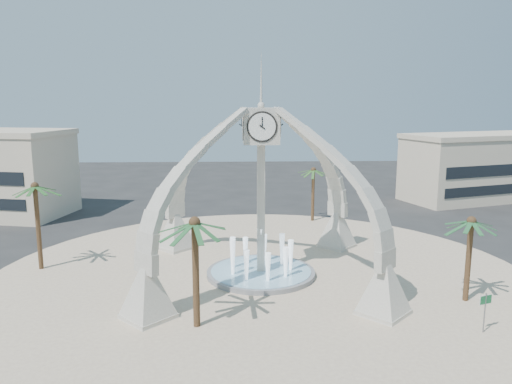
{
  "coord_description": "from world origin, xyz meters",
  "views": [
    {
      "loc": [
        -1.77,
        -35.15,
        12.82
      ],
      "look_at": [
        -0.28,
        2.0,
        5.96
      ],
      "focal_mm": 35.0,
      "sensor_mm": 36.0,
      "label": 1
    }
  ],
  "objects_px": {
    "fountain": "(261,272)",
    "street_sign": "(485,305)",
    "palm_south": "(195,224)",
    "palm_east": "(471,222)",
    "palm_west": "(35,188)",
    "clock_tower": "(261,190)",
    "palm_north": "(313,171)"
  },
  "relations": [
    {
      "from": "palm_south",
      "to": "clock_tower",
      "type": "bearing_deg",
      "value": 63.75
    },
    {
      "from": "palm_south",
      "to": "fountain",
      "type": "bearing_deg",
      "value": 63.75
    },
    {
      "from": "palm_north",
      "to": "palm_south",
      "type": "height_order",
      "value": "palm_south"
    },
    {
      "from": "palm_east",
      "to": "palm_north",
      "type": "height_order",
      "value": "palm_north"
    },
    {
      "from": "palm_west",
      "to": "palm_south",
      "type": "distance_m",
      "value": 16.47
    },
    {
      "from": "palm_west",
      "to": "palm_east",
      "type": "bearing_deg",
      "value": -13.9
    },
    {
      "from": "palm_west",
      "to": "palm_south",
      "type": "relative_size",
      "value": 1.04
    },
    {
      "from": "street_sign",
      "to": "palm_north",
      "type": "bearing_deg",
      "value": 81.49
    },
    {
      "from": "palm_south",
      "to": "street_sign",
      "type": "bearing_deg",
      "value": -5.11
    },
    {
      "from": "clock_tower",
      "to": "palm_west",
      "type": "bearing_deg",
      "value": 172.72
    },
    {
      "from": "clock_tower",
      "to": "fountain",
      "type": "relative_size",
      "value": 2.24
    },
    {
      "from": "fountain",
      "to": "palm_west",
      "type": "height_order",
      "value": "palm_west"
    },
    {
      "from": "palm_north",
      "to": "palm_south",
      "type": "relative_size",
      "value": 0.9
    },
    {
      "from": "palm_north",
      "to": "clock_tower",
      "type": "bearing_deg",
      "value": -110.84
    },
    {
      "from": "fountain",
      "to": "palm_east",
      "type": "height_order",
      "value": "palm_east"
    },
    {
      "from": "palm_north",
      "to": "street_sign",
      "type": "height_order",
      "value": "palm_north"
    },
    {
      "from": "street_sign",
      "to": "palm_south",
      "type": "bearing_deg",
      "value": 154.58
    },
    {
      "from": "palm_east",
      "to": "palm_west",
      "type": "bearing_deg",
      "value": 166.1
    },
    {
      "from": "clock_tower",
      "to": "street_sign",
      "type": "distance_m",
      "value": 16.14
    },
    {
      "from": "fountain",
      "to": "palm_west",
      "type": "xyz_separation_m",
      "value": [
        -16.82,
        2.15,
        6.1
      ]
    },
    {
      "from": "clock_tower",
      "to": "palm_south",
      "type": "xyz_separation_m",
      "value": [
        -4.09,
        -8.29,
        -0.41
      ]
    },
    {
      "from": "fountain",
      "to": "street_sign",
      "type": "bearing_deg",
      "value": -39.14
    },
    {
      "from": "palm_east",
      "to": "street_sign",
      "type": "xyz_separation_m",
      "value": [
        -1.06,
        -4.49,
        -3.57
      ]
    },
    {
      "from": "palm_south",
      "to": "palm_north",
      "type": "bearing_deg",
      "value": 67.33
    },
    {
      "from": "palm_west",
      "to": "palm_north",
      "type": "relative_size",
      "value": 1.16
    },
    {
      "from": "fountain",
      "to": "palm_north",
      "type": "height_order",
      "value": "palm_north"
    },
    {
      "from": "palm_east",
      "to": "palm_west",
      "type": "xyz_separation_m",
      "value": [
        -29.83,
        7.38,
        1.13
      ]
    },
    {
      "from": "clock_tower",
      "to": "palm_west",
      "type": "height_order",
      "value": "clock_tower"
    },
    {
      "from": "palm_east",
      "to": "palm_north",
      "type": "bearing_deg",
      "value": 106.68
    },
    {
      "from": "clock_tower",
      "to": "palm_east",
      "type": "relative_size",
      "value": 2.97
    },
    {
      "from": "clock_tower",
      "to": "fountain",
      "type": "bearing_deg",
      "value": 90.0
    },
    {
      "from": "fountain",
      "to": "palm_east",
      "type": "distance_m",
      "value": 14.88
    }
  ]
}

